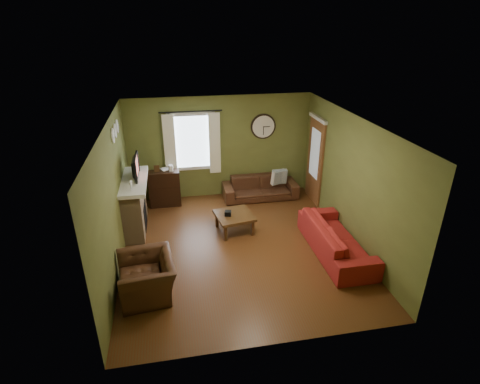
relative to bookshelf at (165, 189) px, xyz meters
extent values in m
cube|color=#552E15|center=(1.46, -2.21, -0.45)|extent=(4.60, 5.20, 0.00)
cube|color=white|center=(1.46, -2.21, 2.15)|extent=(4.60, 5.20, 0.00)
cube|color=#5F672D|center=(-0.84, -2.21, 0.85)|extent=(0.00, 5.20, 2.60)
cube|color=#5F672D|center=(3.76, -2.21, 0.85)|extent=(0.00, 5.20, 2.60)
cube|color=#5F672D|center=(1.46, 0.39, 0.85)|extent=(4.60, 0.00, 2.60)
cube|color=#5F672D|center=(1.46, -4.81, 0.85)|extent=(4.60, 0.00, 2.60)
cube|color=tan|center=(-0.64, -1.06, 0.10)|extent=(0.40, 1.40, 1.10)
cube|color=black|center=(-0.45, -1.06, -0.15)|extent=(0.04, 0.60, 0.55)
cube|color=white|center=(-0.61, -1.06, 0.69)|extent=(0.58, 1.60, 0.08)
imported|color=black|center=(-0.59, -0.91, 0.90)|extent=(0.08, 0.60, 0.35)
cube|color=#994C3F|center=(-0.51, -0.91, 0.96)|extent=(0.02, 0.62, 0.36)
cylinder|color=white|center=(-0.82, -1.41, 1.80)|extent=(0.28, 0.28, 0.03)
cylinder|color=white|center=(-0.82, -1.06, 1.80)|extent=(0.28, 0.28, 0.03)
cylinder|color=white|center=(-0.82, -0.71, 1.80)|extent=(0.28, 0.28, 0.03)
cylinder|color=black|center=(0.76, 0.27, 1.82)|extent=(0.03, 0.03, 1.50)
cube|color=white|center=(0.21, 0.27, 1.00)|extent=(0.28, 0.04, 1.55)
cube|color=white|center=(1.31, 0.27, 1.00)|extent=(0.28, 0.04, 1.55)
cube|color=brown|center=(3.73, -0.36, 0.60)|extent=(0.05, 0.90, 2.10)
imported|color=#462B14|center=(-0.04, 0.09, 0.51)|extent=(0.26, 0.29, 0.02)
imported|color=#432617|center=(2.43, -0.01, -0.17)|extent=(1.91, 0.75, 0.56)
cube|color=#95A3A9|center=(2.90, -0.03, 0.10)|extent=(0.39, 0.25, 0.38)
cube|color=#95A3A9|center=(2.93, -0.01, 0.10)|extent=(0.39, 0.12, 0.39)
imported|color=maroon|center=(3.31, -2.76, -0.13)|extent=(0.85, 2.17, 0.63)
imported|color=#432617|center=(-0.31, -3.34, -0.12)|extent=(1.02, 1.13, 0.67)
cube|color=black|center=(1.34, -1.58, -0.05)|extent=(0.16, 0.16, 0.10)
camera|label=1|loc=(0.28, -8.62, 3.81)|focal=28.00mm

